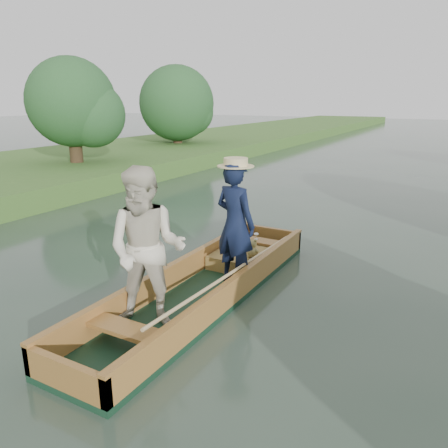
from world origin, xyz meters
The scene contains 3 objects.
ground centered at (0.00, 0.00, 0.00)m, with size 120.00×120.00×0.00m, color #283D30.
trees_far centered at (0.67, 8.30, 2.45)m, with size 22.89×14.32×4.35m.
punt centered at (0.00, -0.32, 0.74)m, with size 1.26×5.00×2.03m.
Camera 1 is at (3.03, -4.82, 2.75)m, focal length 35.00 mm.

